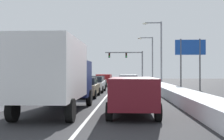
# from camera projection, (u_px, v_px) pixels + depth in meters

# --- Properties ---
(ground_plane) EXTENTS (129.60, 129.60, 0.00)m
(ground_plane) POSITION_uv_depth(u_px,v_px,m) (109.00, 93.00, 25.16)
(ground_plane) COLOR #28282B
(lane_stripe_between_right_lane_and_center_lane) EXTENTS (0.14, 54.83, 0.01)m
(lane_stripe_between_right_lane_and_center_lane) POSITION_uv_depth(u_px,v_px,m) (111.00, 90.00, 30.14)
(lane_stripe_between_right_lane_and_center_lane) COLOR silver
(lane_stripe_between_right_lane_and_center_lane) RESTS_ON ground
(snow_bank_right_shoulder) EXTENTS (1.72, 54.83, 0.72)m
(snow_bank_right_shoulder) POSITION_uv_depth(u_px,v_px,m) (160.00, 87.00, 29.88)
(snow_bank_right_shoulder) COLOR white
(snow_bank_right_shoulder) RESTS_ON ground
(snow_bank_left_shoulder) EXTENTS (1.58, 54.83, 0.79)m
(snow_bank_left_shoulder) POSITION_uv_depth(u_px,v_px,m) (64.00, 86.00, 30.40)
(snow_bank_left_shoulder) COLOR white
(snow_bank_left_shoulder) RESTS_ON ground
(suv_maroon_right_lane_nearest) EXTENTS (2.16, 4.90, 1.67)m
(suv_maroon_right_lane_nearest) POSITION_uv_depth(u_px,v_px,m) (132.00, 92.00, 12.46)
(suv_maroon_right_lane_nearest) COLOR maroon
(suv_maroon_right_lane_nearest) RESTS_ON ground
(sedan_charcoal_right_lane_second) EXTENTS (2.00, 4.50, 1.51)m
(sedan_charcoal_right_lane_second) POSITION_uv_depth(u_px,v_px,m) (130.00, 89.00, 18.69)
(sedan_charcoal_right_lane_second) COLOR #38383D
(sedan_charcoal_right_lane_second) RESTS_ON ground
(sedan_black_right_lane_third) EXTENTS (2.00, 4.50, 1.51)m
(sedan_black_right_lane_third) POSITION_uv_depth(u_px,v_px,m) (128.00, 85.00, 25.03)
(sedan_black_right_lane_third) COLOR black
(sedan_black_right_lane_third) RESTS_ON ground
(suv_silver_right_lane_fourth) EXTENTS (2.16, 4.90, 1.67)m
(suv_silver_right_lane_fourth) POSITION_uv_depth(u_px,v_px,m) (128.00, 80.00, 31.76)
(suv_silver_right_lane_fourth) COLOR #B7BABF
(suv_silver_right_lane_fourth) RESTS_ON ground
(sedan_green_right_lane_fifth) EXTENTS (2.00, 4.50, 1.51)m
(sedan_green_right_lane_fifth) POSITION_uv_depth(u_px,v_px,m) (126.00, 81.00, 38.66)
(sedan_green_right_lane_fifth) COLOR #1E5633
(sedan_green_right_lane_fifth) RESTS_ON ground
(box_truck_center_lane_nearest) EXTENTS (2.53, 7.20, 3.36)m
(box_truck_center_lane_nearest) POSITION_uv_depth(u_px,v_px,m) (57.00, 73.00, 12.97)
(box_truck_center_lane_nearest) COLOR navy
(box_truck_center_lane_nearest) RESTS_ON ground
(sedan_tan_center_lane_second) EXTENTS (2.00, 4.50, 1.51)m
(sedan_tan_center_lane_second) POSITION_uv_depth(u_px,v_px,m) (86.00, 87.00, 21.41)
(sedan_tan_center_lane_second) COLOR #937F60
(sedan_tan_center_lane_second) RESTS_ON ground
(sedan_white_center_lane_third) EXTENTS (2.00, 4.50, 1.51)m
(sedan_white_center_lane_third) POSITION_uv_depth(u_px,v_px,m) (95.00, 84.00, 27.04)
(sedan_white_center_lane_third) COLOR silver
(sedan_white_center_lane_third) RESTS_ON ground
(sedan_gray_center_lane_fourth) EXTENTS (2.00, 4.50, 1.51)m
(sedan_gray_center_lane_fourth) POSITION_uv_depth(u_px,v_px,m) (98.00, 82.00, 33.94)
(sedan_gray_center_lane_fourth) COLOR slate
(sedan_gray_center_lane_fourth) RESTS_ON ground
(suv_red_center_lane_fifth) EXTENTS (2.16, 4.90, 1.67)m
(suv_red_center_lane_fifth) POSITION_uv_depth(u_px,v_px,m) (104.00, 79.00, 39.98)
(suv_red_center_lane_fifth) COLOR maroon
(suv_red_center_lane_fifth) RESTS_ON ground
(traffic_light_gantry) EXTENTS (7.54, 0.47, 6.20)m
(traffic_light_gantry) POSITION_uv_depth(u_px,v_px,m) (131.00, 60.00, 54.93)
(traffic_light_gantry) COLOR slate
(traffic_light_gantry) RESTS_ON ground
(street_lamp_right_near) EXTENTS (2.66, 0.36, 8.85)m
(street_lamp_right_near) POSITION_uv_depth(u_px,v_px,m) (159.00, 48.00, 37.36)
(street_lamp_right_near) COLOR gray
(street_lamp_right_near) RESTS_ON ground
(street_lamp_right_mid) EXTENTS (2.66, 0.36, 8.07)m
(street_lamp_right_mid) POSITION_uv_depth(u_px,v_px,m) (150.00, 56.00, 47.32)
(street_lamp_right_mid) COLOR gray
(street_lamp_right_mid) RESTS_ON ground
(roadside_sign_right) EXTENTS (3.20, 0.16, 5.50)m
(roadside_sign_right) POSITION_uv_depth(u_px,v_px,m) (190.00, 53.00, 29.16)
(roadside_sign_right) COLOR #59595B
(roadside_sign_right) RESTS_ON ground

